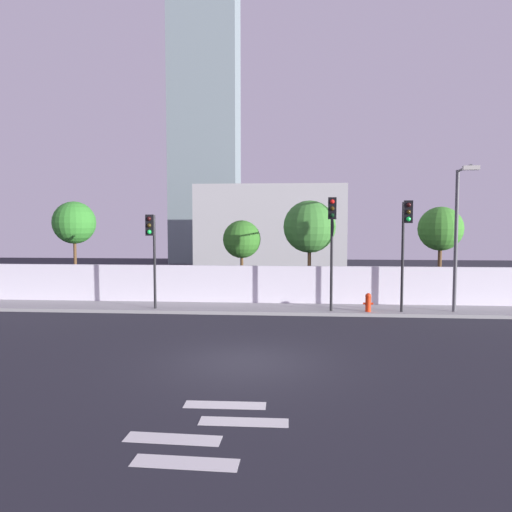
{
  "coord_description": "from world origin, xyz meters",
  "views": [
    {
      "loc": [
        1.34,
        -13.32,
        3.98
      ],
      "look_at": [
        -0.2,
        6.5,
        2.62
      ],
      "focal_mm": 33.26,
      "sensor_mm": 36.0,
      "label": 1
    }
  ],
  "objects": [
    {
      "name": "ground_plane",
      "position": [
        0.0,
        0.0,
        0.0
      ],
      "size": [
        80.0,
        80.0,
        0.0
      ],
      "primitive_type": "plane",
      "color": "#24242C"
    },
    {
      "name": "sidewalk",
      "position": [
        0.0,
        8.2,
        0.07
      ],
      "size": [
        36.0,
        2.4,
        0.15
      ],
      "primitive_type": "cube",
      "color": "gray",
      "rests_on": "ground"
    },
    {
      "name": "tower_on_skyline",
      "position": [
        -7.67,
        35.49,
        14.34
      ],
      "size": [
        6.79,
        5.0,
        28.67
      ],
      "primitive_type": "cube",
      "color": "gray",
      "rests_on": "ground"
    },
    {
      "name": "traffic_light_left",
      "position": [
        -4.81,
        6.99,
        3.24
      ],
      "size": [
        0.36,
        1.24,
        4.22
      ],
      "color": "black",
      "rests_on": "sidewalk"
    },
    {
      "name": "roadside_tree_leftmost",
      "position": [
        -10.22,
        11.02,
        4.02
      ],
      "size": [
        2.24,
        2.24,
        5.16
      ],
      "color": "brown",
      "rests_on": "ground"
    },
    {
      "name": "street_lamp_curbside",
      "position": [
        8.35,
        7.4,
        3.86
      ],
      "size": [
        0.62,
        2.34,
        6.12
      ],
      "color": "#4C4C51",
      "rests_on": "sidewalk"
    },
    {
      "name": "roadside_tree_midleft",
      "position": [
        -1.29,
        11.02,
        3.17
      ],
      "size": [
        1.96,
        1.96,
        4.16
      ],
      "color": "brown",
      "rests_on": "ground"
    },
    {
      "name": "roadside_tree_midright",
      "position": [
        2.2,
        11.02,
        3.82
      ],
      "size": [
        2.67,
        2.67,
        5.17
      ],
      "color": "brown",
      "rests_on": "ground"
    },
    {
      "name": "perimeter_wall",
      "position": [
        0.0,
        9.49,
        1.05
      ],
      "size": [
        36.0,
        0.18,
        1.8
      ],
      "primitive_type": "cube",
      "color": "silver",
      "rests_on": "sidewalk"
    },
    {
      "name": "traffic_light_center",
      "position": [
        6.01,
        6.75,
        3.63
      ],
      "size": [
        0.39,
        1.74,
        4.76
      ],
      "color": "black",
      "rests_on": "sidewalk"
    },
    {
      "name": "roadside_tree_rightmost",
      "position": [
        8.71,
        11.02,
        3.71
      ],
      "size": [
        2.2,
        2.2,
        4.83
      ],
      "color": "brown",
      "rests_on": "ground"
    },
    {
      "name": "traffic_light_right",
      "position": [
        3.0,
        6.94,
        3.72
      ],
      "size": [
        0.35,
        1.4,
        4.91
      ],
      "color": "black",
      "rests_on": "sidewalk"
    },
    {
      "name": "fire_hydrant",
      "position": [
        4.64,
        7.45,
        0.59
      ],
      "size": [
        0.44,
        0.26,
        0.82
      ],
      "color": "red",
      "rests_on": "sidewalk"
    },
    {
      "name": "crosswalk_marking",
      "position": [
        -0.26,
        -4.53,
        0.0
      ],
      "size": [
        3.04,
        3.03,
        0.01
      ],
      "color": "silver",
      "rests_on": "ground"
    },
    {
      "name": "low_building_distant",
      "position": [
        -0.34,
        23.49,
        3.42
      ],
      "size": [
        11.08,
        6.0,
        6.85
      ],
      "primitive_type": "cube",
      "color": "#ABABAB",
      "rests_on": "ground"
    }
  ]
}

